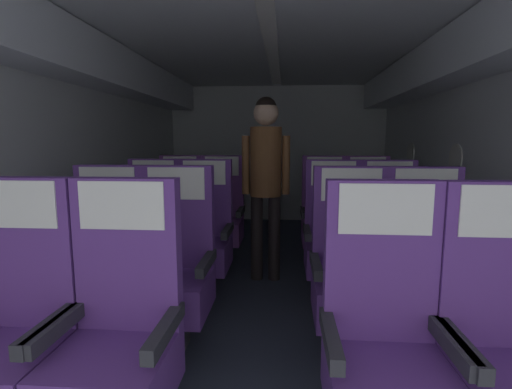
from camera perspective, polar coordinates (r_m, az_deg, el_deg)
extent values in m
cube|color=#2D3342|center=(3.22, 1.70, -15.42)|extent=(3.64, 6.66, 0.02)
cube|color=silver|center=(3.49, -27.77, 3.92)|extent=(0.08, 6.26, 2.15)
cube|color=silver|center=(3.35, 32.67, 3.44)|extent=(0.08, 6.26, 2.15)
cube|color=silver|center=(3.08, 1.88, 24.67)|extent=(3.52, 6.26, 0.06)
cube|color=#B6BBBB|center=(6.10, 3.18, 6.21)|extent=(3.52, 0.06, 2.15)
cube|color=silver|center=(3.43, -25.38, 18.41)|extent=(0.37, 6.01, 0.36)
cube|color=silver|center=(3.31, 30.22, 18.51)|extent=(0.37, 6.01, 0.36)
cube|color=white|center=(3.07, 1.88, 23.95)|extent=(0.12, 5.64, 0.02)
cylinder|color=white|center=(3.89, 27.80, 4.89)|extent=(0.01, 0.26, 0.26)
cylinder|color=white|center=(5.07, 22.21, 5.74)|extent=(0.01, 0.26, 0.26)
cube|color=#5B3384|center=(1.97, -33.64, -21.36)|extent=(0.45, 0.47, 0.23)
cube|color=#5B3384|center=(1.95, -31.20, -7.41)|extent=(0.45, 0.08, 0.66)
cube|color=#28282D|center=(1.77, -28.45, -17.05)|extent=(0.05, 0.39, 0.06)
cube|color=silver|center=(1.88, -32.50, -1.26)|extent=(0.36, 0.01, 0.20)
cube|color=#5B3384|center=(1.76, -20.59, -24.27)|extent=(0.45, 0.47, 0.23)
cube|color=#5B3384|center=(1.74, -18.63, -8.48)|extent=(0.45, 0.08, 0.66)
cube|color=#28282D|center=(1.59, -13.51, -19.23)|extent=(0.05, 0.39, 0.06)
cube|color=#28282D|center=(1.76, -27.58, -17.13)|extent=(0.05, 0.39, 0.06)
cube|color=silver|center=(1.65, -19.60, -1.58)|extent=(0.36, 0.01, 0.20)
cube|color=#5B3384|center=(1.79, 32.53, -8.82)|extent=(0.45, 0.08, 0.66)
cube|color=#28282D|center=(1.63, 28.12, -19.24)|extent=(0.05, 0.39, 0.06)
cube|color=silver|center=(1.71, 33.80, -2.16)|extent=(0.36, 0.01, 0.20)
cube|color=#5B3384|center=(1.64, 18.15, -9.39)|extent=(0.45, 0.08, 0.66)
cube|color=#28282D|center=(1.63, 27.22, -19.14)|extent=(0.05, 0.39, 0.06)
cube|color=#28282D|center=(1.52, 11.16, -20.34)|extent=(0.05, 0.39, 0.06)
cube|color=silver|center=(1.55, 18.91, -2.13)|extent=(0.36, 0.01, 0.20)
cube|color=#38383D|center=(2.69, -21.86, -18.02)|extent=(0.16, 0.17, 0.23)
cube|color=#5B3384|center=(2.60, -22.13, -13.44)|extent=(0.45, 0.47, 0.23)
cube|color=#5B3384|center=(2.64, -20.79, -2.97)|extent=(0.45, 0.08, 0.66)
cube|color=#28282D|center=(2.45, -17.83, -9.49)|extent=(0.05, 0.39, 0.06)
cube|color=#28282D|center=(2.64, -26.60, -8.70)|extent=(0.05, 0.39, 0.06)
cube|color=silver|center=(2.57, -21.47, 1.64)|extent=(0.36, 0.01, 0.20)
cube|color=#38383D|center=(2.54, -12.28, -19.24)|extent=(0.16, 0.17, 0.23)
cube|color=#5B3384|center=(2.44, -12.45, -14.43)|extent=(0.45, 0.47, 0.23)
cube|color=#5B3384|center=(2.49, -11.48, -3.26)|extent=(0.45, 0.08, 0.66)
cube|color=#28282D|center=(2.32, -7.45, -10.13)|extent=(0.05, 0.39, 0.06)
cube|color=#28282D|center=(2.44, -17.49, -9.50)|extent=(0.05, 0.39, 0.06)
cube|color=silver|center=(2.41, -11.93, 1.64)|extent=(0.36, 0.01, 0.20)
cube|color=#38383D|center=(2.60, 24.11, -19.14)|extent=(0.16, 0.17, 0.23)
cube|color=#5B3384|center=(2.50, 24.42, -14.43)|extent=(0.45, 0.47, 0.23)
cube|color=#5B3384|center=(2.55, 23.54, -3.52)|extent=(0.45, 0.08, 0.66)
cube|color=#28282D|center=(2.51, 29.36, -9.67)|extent=(0.05, 0.39, 0.06)
cube|color=#28282D|center=(2.37, 19.75, -10.17)|extent=(0.05, 0.39, 0.06)
cube|color=silver|center=(2.47, 24.17, 1.26)|extent=(0.36, 0.01, 0.20)
cube|color=#38383D|center=(2.49, 13.99, -19.90)|extent=(0.16, 0.17, 0.23)
cube|color=#5B3384|center=(2.39, 14.18, -15.01)|extent=(0.45, 0.47, 0.23)
cube|color=#5B3384|center=(2.44, 13.79, -3.57)|extent=(0.45, 0.08, 0.66)
cube|color=#28282D|center=(2.36, 19.57, -10.19)|extent=(0.05, 0.39, 0.06)
cube|color=#28282D|center=(2.29, 8.98, -10.40)|extent=(0.05, 0.39, 0.06)
cube|color=silver|center=(2.36, 14.15, 1.43)|extent=(0.36, 0.01, 0.20)
cube|color=#38383D|center=(3.40, -15.46, -12.15)|extent=(0.16, 0.17, 0.23)
cube|color=#5B3384|center=(3.33, -15.61, -8.42)|extent=(0.45, 0.47, 0.23)
cube|color=#5B3384|center=(3.41, -14.79, -0.34)|extent=(0.45, 0.08, 0.66)
cube|color=#28282D|center=(3.21, -12.13, -5.12)|extent=(0.05, 0.39, 0.06)
cube|color=#28282D|center=(3.35, -19.20, -4.81)|extent=(0.05, 0.39, 0.06)
cube|color=silver|center=(3.34, -15.18, 3.27)|extent=(0.36, 0.01, 0.20)
cube|color=#38383D|center=(3.26, -8.04, -12.80)|extent=(0.16, 0.17, 0.23)
cube|color=#5B3384|center=(3.19, -8.12, -8.92)|extent=(0.45, 0.47, 0.23)
cube|color=#5B3384|center=(3.27, -7.55, -0.48)|extent=(0.45, 0.08, 0.66)
cube|color=#28282D|center=(3.09, -4.30, -5.45)|extent=(0.05, 0.39, 0.06)
cube|color=#28282D|center=(3.19, -11.98, -5.20)|extent=(0.05, 0.39, 0.06)
cube|color=silver|center=(3.20, -7.80, 3.28)|extent=(0.36, 0.01, 0.20)
cube|color=#38383D|center=(3.30, 19.35, -12.92)|extent=(0.16, 0.17, 0.23)
cube|color=#5B3384|center=(3.23, 19.54, -9.10)|extent=(0.45, 0.47, 0.23)
cube|color=#5B3384|center=(3.31, 19.05, -0.75)|extent=(0.45, 0.08, 0.66)
cube|color=#28282D|center=(3.24, 23.40, -5.49)|extent=(0.05, 0.39, 0.06)
cube|color=#28282D|center=(3.13, 15.90, -5.60)|extent=(0.05, 0.39, 0.06)
cube|color=silver|center=(3.24, 19.43, 2.96)|extent=(0.36, 0.01, 0.20)
cube|color=#38383D|center=(3.22, 11.43, -13.15)|extent=(0.16, 0.17, 0.23)
cube|color=#5B3384|center=(3.15, 11.55, -9.24)|extent=(0.45, 0.47, 0.23)
cube|color=#5B3384|center=(3.23, 11.35, -0.68)|extent=(0.45, 0.08, 0.66)
cube|color=#28282D|center=(3.13, 15.58, -5.58)|extent=(0.05, 0.39, 0.06)
cube|color=#28282D|center=(3.07, 7.66, -5.60)|extent=(0.05, 0.39, 0.06)
cube|color=silver|center=(3.16, 11.56, 3.13)|extent=(0.36, 0.01, 0.20)
cube|color=#38383D|center=(4.14, -11.58, -8.34)|extent=(0.16, 0.17, 0.23)
cube|color=#753D8E|center=(4.08, -11.67, -5.24)|extent=(0.45, 0.47, 0.23)
cube|color=#753D8E|center=(4.19, -11.12, 1.29)|extent=(0.45, 0.08, 0.66)
cube|color=#28282D|center=(3.98, -8.79, -2.47)|extent=(0.05, 0.39, 0.06)
cube|color=#28282D|center=(4.10, -14.64, -2.33)|extent=(0.05, 0.39, 0.06)
cube|color=silver|center=(4.12, -11.38, 4.25)|extent=(0.36, 0.01, 0.20)
cube|color=#38383D|center=(4.04, -5.35, -8.60)|extent=(0.16, 0.17, 0.23)
cube|color=#753D8E|center=(3.98, -5.40, -5.43)|extent=(0.45, 0.47, 0.23)
cube|color=#753D8E|center=(4.09, -5.02, 1.26)|extent=(0.45, 0.08, 0.66)
cube|color=#28282D|center=(3.91, -2.33, -2.58)|extent=(0.05, 0.39, 0.06)
cube|color=#28282D|center=(3.98, -8.48, -2.47)|extent=(0.05, 0.39, 0.06)
cube|color=silver|center=(4.03, -5.17, 4.28)|extent=(0.36, 0.01, 0.20)
cube|color=#38383D|center=(4.07, 16.37, -8.80)|extent=(0.16, 0.17, 0.23)
cube|color=#753D8E|center=(4.01, 16.51, -5.65)|extent=(0.45, 0.47, 0.23)
cube|color=#753D8E|center=(4.11, 16.20, 1.01)|extent=(0.45, 0.08, 0.66)
cube|color=#28282D|center=(4.02, 19.62, -2.76)|extent=(0.05, 0.39, 0.06)
cube|color=#28282D|center=(3.92, 13.56, -2.76)|extent=(0.05, 0.39, 0.06)
cube|color=silver|center=(4.05, 16.45, 4.01)|extent=(0.36, 0.01, 0.20)
cube|color=#38383D|center=(4.02, 10.11, -8.80)|extent=(0.16, 0.17, 0.23)
cube|color=#753D8E|center=(3.96, 10.19, -5.61)|extent=(0.45, 0.47, 0.23)
cube|color=#753D8E|center=(4.07, 10.08, 1.13)|extent=(0.45, 0.08, 0.66)
cube|color=#28282D|center=(3.94, 13.37, -2.70)|extent=(0.05, 0.39, 0.06)
cube|color=#28282D|center=(3.90, 7.13, -2.67)|extent=(0.05, 0.39, 0.06)
cube|color=silver|center=(4.00, 10.22, 4.17)|extent=(0.36, 0.01, 0.20)
cylinder|color=black|center=(3.51, 0.13, -6.49)|extent=(0.11, 0.11, 0.78)
cylinder|color=black|center=(3.50, 2.76, -6.54)|extent=(0.11, 0.11, 0.78)
cylinder|color=brown|center=(3.39, 1.48, 4.95)|extent=(0.28, 0.28, 0.61)
cylinder|color=brown|center=(3.41, -1.55, 4.45)|extent=(0.07, 0.07, 0.52)
cylinder|color=brown|center=(3.39, 4.53, 4.41)|extent=(0.07, 0.07, 0.52)
sphere|color=tan|center=(3.40, 1.51, 12.17)|extent=(0.22, 0.22, 0.22)
sphere|color=black|center=(3.40, 1.51, 12.92)|extent=(0.19, 0.19, 0.19)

